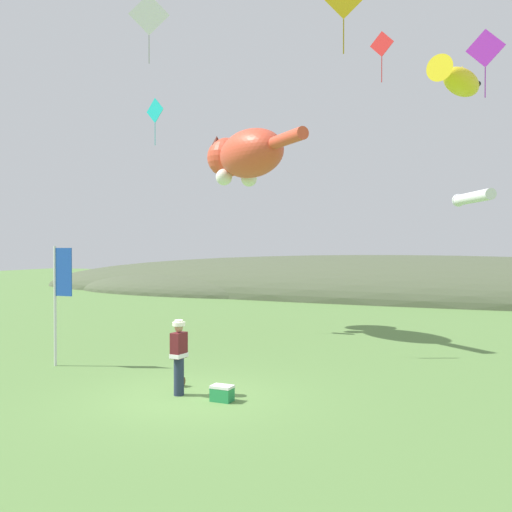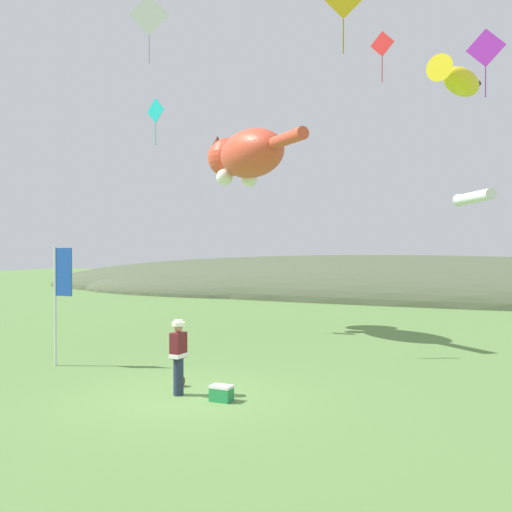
% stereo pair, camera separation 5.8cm
% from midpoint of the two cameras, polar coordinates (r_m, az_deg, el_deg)
% --- Properties ---
extents(ground_plane, '(120.00, 120.00, 0.00)m').
position_cam_midpoint_polar(ground_plane, '(13.68, -6.86, -13.86)').
color(ground_plane, '#5B8442').
extents(distant_hill_ridge, '(63.07, 14.74, 5.80)m').
position_cam_midpoint_polar(distant_hill_ridge, '(41.56, 11.81, -3.90)').
color(distant_hill_ridge, '#4C563D').
rests_on(distant_hill_ridge, ground).
extents(festival_attendant, '(0.30, 0.43, 1.77)m').
position_cam_midpoint_polar(festival_attendant, '(13.69, -7.65, -9.76)').
color(festival_attendant, '#232D47').
rests_on(festival_attendant, ground).
extents(kite_spool, '(0.13, 0.26, 0.26)m').
position_cam_midpoint_polar(kite_spool, '(14.68, -7.47, -12.33)').
color(kite_spool, olive).
rests_on(kite_spool, ground).
extents(picnic_cooler, '(0.50, 0.34, 0.36)m').
position_cam_midpoint_polar(picnic_cooler, '(13.26, -3.34, -13.54)').
color(picnic_cooler, '#268C4C').
rests_on(picnic_cooler, ground).
extents(festival_banner_pole, '(0.66, 0.08, 3.51)m').
position_cam_midpoint_polar(festival_banner_pole, '(17.59, -18.95, -3.05)').
color(festival_banner_pole, silver).
rests_on(festival_banner_pole, ground).
extents(kite_giant_cat, '(5.91, 5.24, 2.22)m').
position_cam_midpoint_polar(kite_giant_cat, '(23.22, -0.96, 9.99)').
color(kite_giant_cat, '#E04C33').
extents(kite_fish_windsock, '(1.33, 2.64, 0.78)m').
position_cam_midpoint_polar(kite_fish_windsock, '(16.55, 19.63, 16.30)').
color(kite_fish_windsock, yellow).
extents(kite_tube_streamer, '(1.45, 2.35, 0.44)m').
position_cam_midpoint_polar(kite_tube_streamer, '(19.76, 21.00, 5.50)').
color(kite_tube_streamer, white).
extents(kite_diamond_white, '(1.15, 0.63, 2.20)m').
position_cam_midpoint_polar(kite_diamond_white, '(19.84, -10.55, 22.60)').
color(kite_diamond_white, white).
extents(kite_diamond_teal, '(0.98, 0.28, 1.91)m').
position_cam_midpoint_polar(kite_diamond_teal, '(24.06, -9.94, 14.08)').
color(kite_diamond_teal, '#19BFBF').
extents(kite_diamond_red, '(0.89, 0.21, 1.80)m').
position_cam_midpoint_polar(kite_diamond_red, '(21.87, 12.59, 19.93)').
color(kite_diamond_red, red).
extents(kite_diamond_violet, '(1.13, 0.18, 2.04)m').
position_cam_midpoint_polar(kite_diamond_violet, '(19.29, 22.08, 18.68)').
color(kite_diamond_violet, purple).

